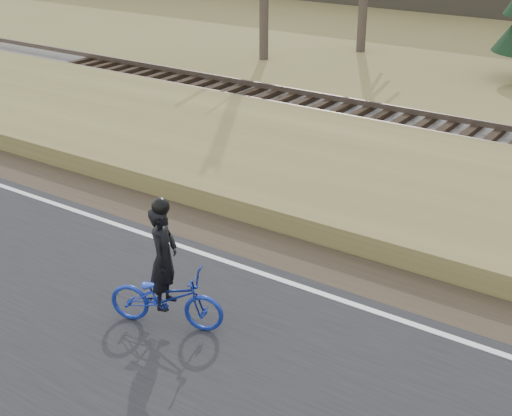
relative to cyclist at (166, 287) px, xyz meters
The scene contains 4 objects.
ground 4.58m from the cyclist, 24.54° to the left, with size 120.00×120.00×0.00m, color olive.
edge_line 4.66m from the cyclist, 26.80° to the left, with size 120.00×0.12×0.01m, color silver.
shoulder 5.19m from the cyclist, 36.80° to the left, with size 120.00×1.60×0.04m, color #473A2B.
cyclist is the anchor object (origin of this frame).
Camera 1 is at (2.10, -8.64, 6.13)m, focal length 50.00 mm.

